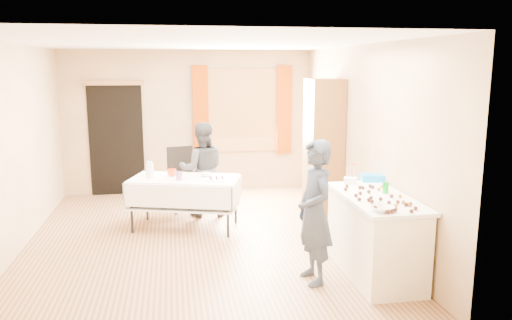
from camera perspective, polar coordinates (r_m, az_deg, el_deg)
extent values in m
cube|color=#9E7047|center=(6.87, -6.59, -9.16)|extent=(4.50, 5.50, 0.02)
cube|color=white|center=(6.47, -7.09, 13.23)|extent=(4.50, 5.50, 0.02)
cube|color=tan|center=(9.28, -7.71, 4.33)|extent=(4.50, 0.02, 2.60)
cube|color=tan|center=(3.85, -4.70, -4.67)|extent=(4.50, 0.02, 2.60)
cube|color=tan|center=(6.82, -26.15, 1.03)|extent=(0.02, 5.50, 2.60)
cube|color=tan|center=(7.02, 11.92, 2.16)|extent=(0.02, 5.50, 2.60)
cube|color=olive|center=(9.31, -1.54, 5.68)|extent=(1.32, 0.06, 1.52)
cube|color=white|center=(9.29, -1.53, 5.67)|extent=(1.20, 0.02, 1.40)
cube|color=#903503|center=(9.18, -6.35, 5.55)|extent=(0.28, 0.06, 1.65)
cube|color=#903503|center=(9.40, 3.24, 5.72)|extent=(0.28, 0.06, 1.65)
cube|color=black|center=(9.33, -15.66, 2.21)|extent=(0.95, 0.04, 2.00)
cube|color=olive|center=(9.21, -16.01, 8.46)|extent=(1.05, 0.06, 0.08)
cube|color=brown|center=(7.76, 7.71, 1.32)|extent=(0.50, 0.60, 2.13)
cube|color=#F5ECCD|center=(5.79, 13.41, -8.61)|extent=(0.64, 1.41, 0.86)
cube|color=white|center=(5.66, 13.61, -4.21)|extent=(0.70, 1.47, 0.04)
cube|color=white|center=(7.18, -8.18, -2.16)|extent=(1.64, 1.15, 0.04)
cube|color=black|center=(8.13, -8.28, -2.64)|extent=(0.51, 0.51, 0.06)
cube|color=black|center=(8.25, -8.67, -0.51)|extent=(0.42, 0.14, 0.61)
imported|color=#242D42|center=(5.38, 6.71, -5.94)|extent=(0.66, 0.51, 1.56)
imported|color=black|center=(7.78, -6.17, -1.07)|extent=(0.75, 0.61, 1.47)
cylinder|color=#039D12|center=(5.79, 14.60, -3.10)|extent=(0.08, 0.08, 0.12)
imported|color=white|center=(5.07, 14.19, -5.43)|extent=(0.31, 0.31, 0.05)
cube|color=white|center=(6.14, 10.72, -2.34)|extent=(0.18, 0.15, 0.08)
cube|color=#0F8CEA|center=(6.37, 13.24, -1.97)|extent=(0.33, 0.25, 0.08)
cylinder|color=silver|center=(7.20, -12.04, -1.20)|extent=(0.14, 0.14, 0.22)
imported|color=red|center=(7.29, -9.59, -1.43)|extent=(0.22, 0.22, 0.10)
imported|color=red|center=(7.04, -8.79, -1.81)|extent=(0.23, 0.23, 0.11)
imported|color=white|center=(7.21, -5.67, -1.68)|extent=(0.17, 0.17, 0.05)
cube|color=white|center=(6.96, -4.52, -2.25)|extent=(0.30, 0.23, 0.02)
imported|color=white|center=(7.49, -11.93, -0.89)|extent=(0.09, 0.09, 0.18)
sphere|color=#3F2314|center=(5.62, 16.15, -3.99)|extent=(0.04, 0.04, 0.04)
sphere|color=black|center=(5.79, 10.20, -3.31)|extent=(0.04, 0.04, 0.04)
sphere|color=black|center=(5.11, 13.45, -5.33)|extent=(0.04, 0.04, 0.04)
sphere|color=black|center=(5.33, 13.11, -4.64)|extent=(0.04, 0.04, 0.04)
sphere|color=black|center=(5.96, 13.19, -3.03)|extent=(0.04, 0.04, 0.04)
sphere|color=black|center=(5.34, 14.96, -4.71)|extent=(0.04, 0.04, 0.04)
sphere|color=#3F2314|center=(6.02, 14.23, -2.94)|extent=(0.04, 0.04, 0.04)
sphere|color=black|center=(5.48, 13.01, -4.23)|extent=(0.04, 0.04, 0.04)
sphere|color=black|center=(5.73, 12.77, -3.55)|extent=(0.04, 0.04, 0.04)
sphere|color=black|center=(5.64, 11.82, -3.74)|extent=(0.04, 0.04, 0.04)
sphere|color=black|center=(5.20, 17.77, -5.28)|extent=(0.04, 0.04, 0.04)
sphere|color=black|center=(5.39, 15.90, -4.62)|extent=(0.04, 0.04, 0.04)
sphere|color=#3F2314|center=(5.88, 13.85, -3.25)|extent=(0.04, 0.04, 0.04)
sphere|color=black|center=(4.99, 14.78, -5.78)|extent=(0.04, 0.04, 0.04)
sphere|color=black|center=(5.91, 12.11, -3.10)|extent=(0.04, 0.04, 0.04)
sphere|color=black|center=(5.03, 15.35, -5.69)|extent=(0.04, 0.04, 0.04)
sphere|color=black|center=(5.91, 11.78, -3.07)|extent=(0.04, 0.04, 0.04)
sphere|color=black|center=(5.90, 14.59, -3.23)|extent=(0.04, 0.04, 0.04)
sphere|color=#3F2314|center=(5.33, 17.06, -4.85)|extent=(0.04, 0.04, 0.04)
sphere|color=black|center=(5.45, 14.06, -4.35)|extent=(0.04, 0.04, 0.04)
sphere|color=black|center=(5.24, 13.90, -4.95)|extent=(0.04, 0.04, 0.04)
sphere|color=black|center=(5.39, 12.76, -4.46)|extent=(0.04, 0.04, 0.04)
sphere|color=black|center=(5.35, 17.22, -4.81)|extent=(0.04, 0.04, 0.04)
sphere|color=black|center=(5.09, 17.34, -5.60)|extent=(0.04, 0.04, 0.04)
sphere|color=#3F2314|center=(5.24, 15.70, -5.03)|extent=(0.04, 0.04, 0.04)
sphere|color=black|center=(6.01, 12.92, -2.91)|extent=(0.04, 0.04, 0.04)
sphere|color=black|center=(5.39, 11.72, -4.41)|extent=(0.04, 0.04, 0.04)
sphere|color=black|center=(5.95, 10.35, -2.95)|extent=(0.04, 0.04, 0.04)
sphere|color=black|center=(5.31, 16.76, -4.88)|extent=(0.04, 0.04, 0.04)
sphere|color=black|center=(5.54, 11.35, -3.99)|extent=(0.04, 0.04, 0.04)
sphere|color=#3F2314|center=(5.39, 16.47, -4.63)|extent=(0.04, 0.04, 0.04)
sphere|color=black|center=(5.60, 15.24, -4.01)|extent=(0.04, 0.04, 0.04)
sphere|color=black|center=(5.09, 15.63, -5.49)|extent=(0.04, 0.04, 0.04)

